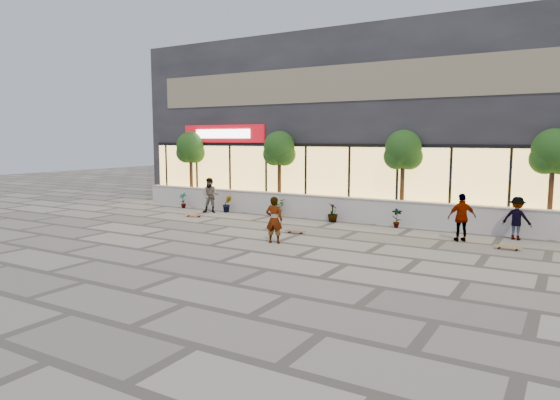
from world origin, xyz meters
The scene contains 19 objects.
ground centered at (0.00, 0.00, 0.00)m, with size 80.00×80.00×0.00m, color gray.
planter_wall centered at (0.00, 7.00, 0.52)m, with size 22.00×0.42×1.04m.
retail_building centered at (0.00, 12.49, 4.25)m, with size 24.00×9.17×8.50m.
shrub_a centered at (-8.50, 6.45, 0.41)m, with size 0.43×0.29×0.81m, color #1B3C13.
shrub_b centered at (-5.70, 6.45, 0.41)m, with size 0.45×0.36×0.81m, color #1B3C13.
shrub_c centered at (-2.90, 6.45, 0.41)m, with size 0.73×0.63×0.81m, color #1B3C13.
shrub_d centered at (-0.10, 6.45, 0.41)m, with size 0.45×0.45×0.81m, color #1B3C13.
shrub_e centered at (2.70, 6.45, 0.41)m, with size 0.43×0.29×0.81m, color #1B3C13.
tree_west centered at (-9.00, 7.70, 2.99)m, with size 1.60×1.50×3.92m.
tree_midwest centered at (-3.50, 7.70, 2.99)m, with size 1.60×1.50×3.92m.
tree_mideast centered at (2.50, 7.70, 2.99)m, with size 1.60×1.50×3.92m.
tree_east centered at (8.00, 7.70, 2.99)m, with size 1.60×1.50×3.92m.
skater_center centered at (0.00, 1.45, 0.80)m, with size 0.59×0.38×1.60m, color silver.
skater_left centered at (-6.26, 5.88, 0.84)m, with size 0.82×0.64×1.69m, color #9A8263.
skater_right_near centered at (5.44, 5.01, 0.84)m, with size 0.98×0.41×1.67m, color white.
skater_right_far centered at (7.06, 6.30, 0.76)m, with size 0.99×0.57×1.52m, color maroon.
skateboard_center centered at (-0.24, 3.37, 0.08)m, with size 0.77×0.24×0.09m.
skateboard_left centered at (-6.15, 4.48, 0.09)m, with size 0.89×0.42×0.10m.
skateboard_right_near centered at (7.00, 4.37, 0.08)m, with size 0.85×0.28×0.10m.
Camera 1 is at (8.68, -12.86, 3.54)m, focal length 32.00 mm.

